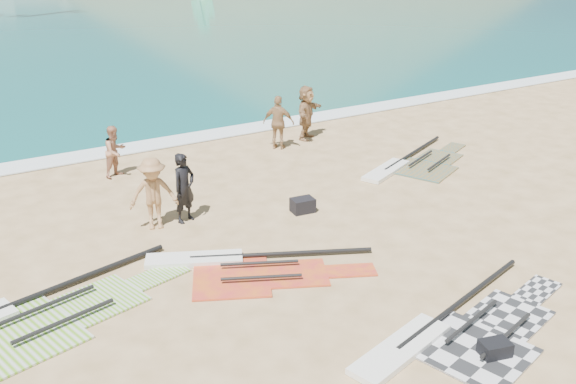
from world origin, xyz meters
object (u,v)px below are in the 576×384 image
person_wetsuit (184,188)px  gear_bag_near (303,205)px  rig_orange (413,165)px  rig_red (240,267)px  beachgoer_mid (153,194)px  rig_grey (456,334)px  beachgoer_right (306,112)px  beachgoer_back (279,123)px  beachgoer_left (115,151)px  rig_green (20,318)px  gear_bag_far (495,349)px

person_wetsuit → gear_bag_near: bearing=-42.3°
rig_orange → rig_red: size_ratio=1.08×
person_wetsuit → beachgoer_mid: bearing=158.1°
rig_grey → beachgoer_right: bearing=54.8°
beachgoer_back → beachgoer_right: 1.51m
beachgoer_back → beachgoer_left: bearing=41.9°
person_wetsuit → beachgoer_mid: size_ratio=0.98×
rig_green → rig_grey: bearing=-49.0°
rig_green → beachgoer_back: beachgoer_back is taller
rig_green → rig_red: rig_green is taller
gear_bag_near → gear_bag_far: (-0.53, -7.09, -0.03)m
rig_green → beachgoer_back: 11.69m
person_wetsuit → beachgoer_back: (5.10, 3.91, 0.01)m
beachgoer_right → beachgoer_left: bearing=144.9°
person_wetsuit → beachgoer_back: size_ratio=0.99×
rig_orange → beachgoer_mid: size_ratio=2.82×
rig_green → beachgoer_right: bearing=18.3°
person_wetsuit → beachgoer_back: 6.43m
rig_red → beachgoer_left: bearing=119.3°
rig_grey → beachgoer_right: beachgoer_right is taller
rig_green → person_wetsuit: (4.55, 2.65, 0.86)m
gear_bag_near → beachgoer_right: (3.64, 5.48, 0.78)m
gear_bag_near → gear_bag_far: bearing=-94.3°
rig_orange → beachgoer_left: beachgoer_left is taller
rig_grey → beachgoer_left: size_ratio=3.56×
beachgoer_back → gear_bag_near: bearing=110.6°
beachgoer_right → beachgoer_mid: bearing=173.9°
rig_red → beachgoer_mid: 3.25m
beachgoer_back → rig_red: bearing=98.1°
beachgoer_right → rig_red: bearing=-168.4°
rig_orange → person_wetsuit: 7.89m
rig_red → gear_bag_near: size_ratio=8.09×
beachgoer_mid → gear_bag_far: bearing=-53.5°
rig_grey → rig_red: bearing=101.9°
beachgoer_back → beachgoer_right: size_ratio=0.95×
rig_grey → rig_green: (-6.78, 4.72, 0.00)m
gear_bag_far → beachgoer_left: 12.68m
rig_grey → beachgoer_mid: (-3.05, 7.37, 0.88)m
rig_orange → person_wetsuit: size_ratio=2.86×
rig_green → beachgoer_back: bearing=20.1°
beachgoer_back → beachgoer_right: beachgoer_right is taller
rig_green → beachgoer_right: beachgoer_right is taller
rig_orange → beachgoer_left: (-8.34, 4.03, 0.75)m
gear_bag_far → beachgoer_right: 13.26m
rig_orange → rig_red: bearing=177.8°
beachgoer_mid → rig_grey: bearing=-52.2°
rig_green → beachgoer_back: size_ratio=3.37×
rig_green → beachgoer_left: bearing=45.2°
beachgoer_left → beachgoer_back: bearing=-28.7°
gear_bag_far → beachgoer_back: 12.42m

